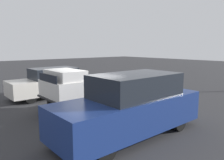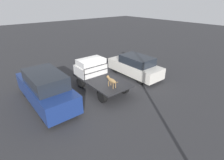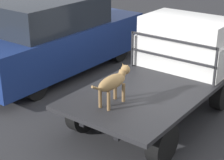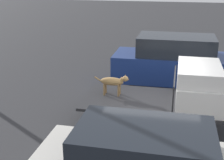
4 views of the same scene
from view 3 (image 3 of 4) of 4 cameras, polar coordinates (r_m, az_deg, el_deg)
The scene contains 6 objects.
ground_plane at distance 7.85m, azimuth 6.54°, elevation -5.79°, with size 80.00×80.00×0.00m, color #2D2D30.
flatbed_truck at distance 7.59m, azimuth 6.73°, elevation -1.92°, with size 4.05×2.09×0.78m.
truck_cab at distance 8.39m, azimuth 11.41°, elevation 5.51°, with size 1.36×1.97×1.12m.
truck_headboard at distance 7.78m, azimuth 9.04°, elevation 4.32°, with size 0.04×1.97×0.79m.
dog at distance 6.49m, azimuth 0.30°, elevation -0.25°, with size 1.07×0.25×0.66m.
parked_pickup_far at distance 9.98m, azimuth -8.35°, elevation 6.49°, with size 5.21×1.86×2.01m.
Camera 3 is at (-6.00, -3.42, 3.73)m, focal length 60.00 mm.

